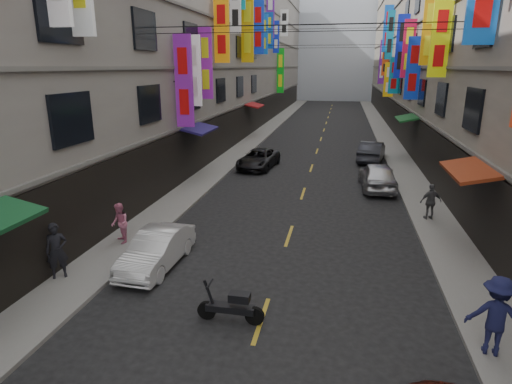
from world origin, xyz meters
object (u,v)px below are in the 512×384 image
at_px(pedestrian_rnear, 496,316).
at_px(car_right_mid, 377,176).
at_px(car_left_mid, 157,250).
at_px(car_right_far, 372,151).
at_px(scooter_crossing, 232,307).
at_px(pedestrian_lfar, 120,223).
at_px(scooter_far_right, 365,176).
at_px(pedestrian_rfar, 431,202).
at_px(pedestrian_lnear, 57,251).
at_px(car_left_far, 258,159).

bearing_deg(pedestrian_rnear, car_right_mid, -71.37).
height_order(car_left_mid, car_right_far, car_right_far).
height_order(scooter_crossing, car_right_far, car_right_far).
bearing_deg(pedestrian_lfar, scooter_crossing, 12.93).
bearing_deg(scooter_crossing, scooter_far_right, -14.64).
xyz_separation_m(scooter_far_right, car_right_mid, (0.57, -1.05, 0.31)).
bearing_deg(car_right_far, pedestrian_rnear, 103.53).
bearing_deg(pedestrian_rnear, pedestrian_rfar, -79.54).
bearing_deg(car_left_mid, scooter_crossing, -37.06).
height_order(car_right_mid, car_right_far, car_right_mid).
xyz_separation_m(scooter_far_right, pedestrian_rnear, (2.15, -15.11, 0.63)).
relative_size(car_right_mid, pedestrian_lnear, 2.48).
bearing_deg(car_left_mid, pedestrian_rfar, 35.45).
bearing_deg(scooter_crossing, car_left_mid, 51.30).
bearing_deg(car_right_far, pedestrian_lnear, 71.64).
relative_size(scooter_crossing, pedestrian_lnear, 1.01).
xyz_separation_m(car_left_mid, pedestrian_rnear, (9.46, -2.85, 0.46)).
relative_size(car_right_mid, car_right_far, 1.01).
relative_size(pedestrian_lnear, pedestrian_lfar, 1.16).
bearing_deg(scooter_far_right, pedestrian_lnear, 51.93).
bearing_deg(scooter_far_right, car_right_mid, 115.97).
relative_size(car_right_far, pedestrian_lfar, 2.85).
xyz_separation_m(pedestrian_rnear, pedestrian_rfar, (0.28, 9.23, -0.17)).
relative_size(scooter_far_right, pedestrian_rnear, 0.95).
bearing_deg(pedestrian_lfar, car_right_far, 109.76).
height_order(car_left_far, car_right_mid, car_right_mid).
bearing_deg(car_left_far, pedestrian_lnear, -94.79).
distance_m(car_left_far, pedestrian_lfar, 13.76).
height_order(pedestrian_lfar, pedestrian_rfar, pedestrian_rfar).
distance_m(scooter_crossing, pedestrian_rfar, 11.13).
height_order(car_left_far, car_right_far, car_right_far).
distance_m(scooter_crossing, car_right_mid, 14.62).
bearing_deg(pedestrian_rnear, car_left_far, -51.15).
xyz_separation_m(pedestrian_lnear, pedestrian_rnear, (12.06, -1.35, 0.06)).
xyz_separation_m(car_right_mid, pedestrian_lnear, (-10.47, -12.71, 0.26)).
height_order(car_right_far, pedestrian_lnear, pedestrian_lnear).
height_order(car_left_far, pedestrian_lfar, pedestrian_lfar).
height_order(car_right_mid, pedestrian_rnear, pedestrian_rnear).
relative_size(car_left_far, car_right_far, 1.01).
distance_m(pedestrian_lnear, pedestrian_rfar, 14.64).
relative_size(car_right_mid, pedestrian_rnear, 2.31).
bearing_deg(car_right_mid, car_left_far, -29.57).
bearing_deg(pedestrian_lnear, car_left_far, 42.93).
distance_m(car_left_mid, car_left_far, 14.90).
distance_m(car_left_mid, car_right_mid, 13.70).
xyz_separation_m(car_right_far, pedestrian_lfar, (-10.04, -17.08, 0.17)).
xyz_separation_m(car_left_mid, car_right_mid, (7.87, 11.21, 0.13)).
bearing_deg(pedestrian_rfar, car_left_mid, 18.96).
height_order(scooter_far_right, pedestrian_lfar, pedestrian_lfar).
distance_m(scooter_crossing, car_left_mid, 4.20).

